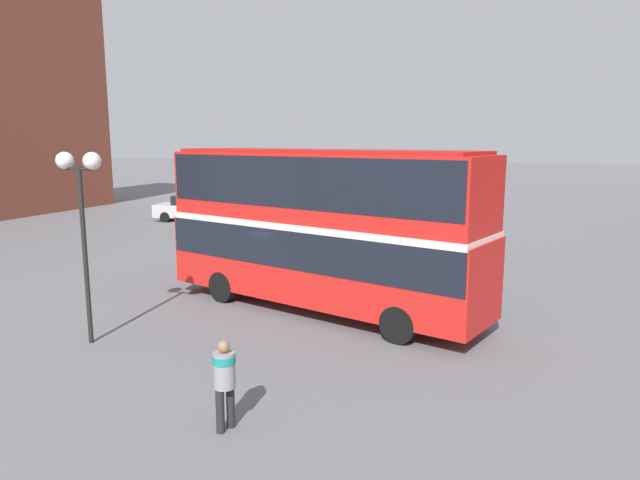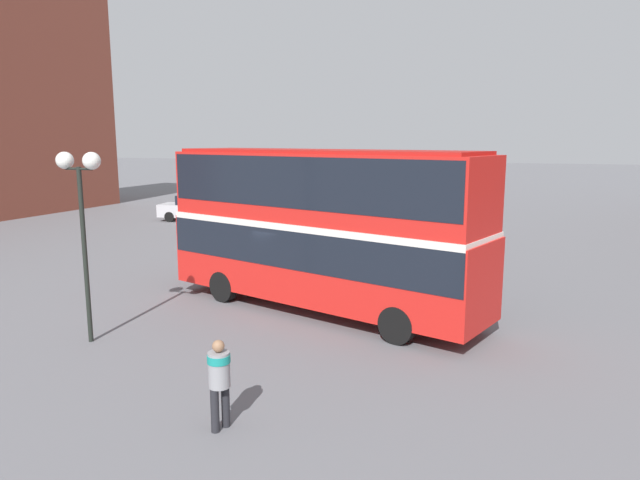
# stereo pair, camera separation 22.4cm
# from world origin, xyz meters

# --- Properties ---
(ground_plane) EXTENTS (240.00, 240.00, 0.00)m
(ground_plane) POSITION_xyz_m (0.00, 0.00, 0.00)
(ground_plane) COLOR slate
(double_decker_bus) EXTENTS (10.69, 5.38, 4.92)m
(double_decker_bus) POSITION_xyz_m (0.67, -0.23, 2.81)
(double_decker_bus) COLOR red
(double_decker_bus) RESTS_ON ground_plane
(pedestrian_foreground) EXTENTS (0.53, 0.53, 1.70)m
(pedestrian_foreground) POSITION_xyz_m (1.52, -7.72, 1.04)
(pedestrian_foreground) COLOR #232328
(pedestrian_foreground) RESTS_ON ground_plane
(parked_car_kerb_near) EXTENTS (4.75, 2.54, 1.68)m
(parked_car_kerb_near) POSITION_xyz_m (-13.78, 15.52, 0.84)
(parked_car_kerb_near) COLOR silver
(parked_car_kerb_near) RESTS_ON ground_plane
(street_lamp_twin_globe) EXTENTS (1.28, 0.44, 4.91)m
(street_lamp_twin_globe) POSITION_xyz_m (-4.00, -4.88, 4.02)
(street_lamp_twin_globe) COLOR black
(street_lamp_twin_globe) RESTS_ON ground_plane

